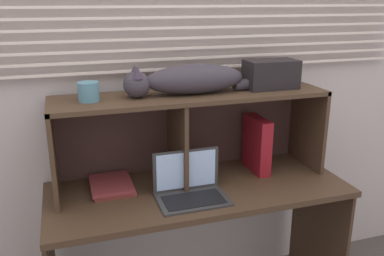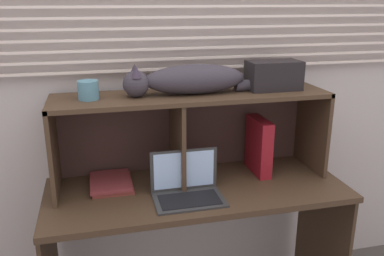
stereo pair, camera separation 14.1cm
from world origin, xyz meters
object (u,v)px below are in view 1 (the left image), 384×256
object	(u,v)px
laptop	(190,188)
binder_upright	(257,144)
small_basket	(89,92)
storage_box	(271,74)
cat	(190,80)
book_stack	(112,185)

from	to	relation	value
laptop	binder_upright	size ratio (longest dim) A/B	1.10
small_basket	storage_box	distance (m)	0.92
storage_box	small_basket	bearing A→B (deg)	180.00
cat	binder_upright	bearing A→B (deg)	0.00
binder_upright	small_basket	size ratio (longest dim) A/B	3.12
binder_upright	cat	bearing A→B (deg)	-180.00
binder_upright	book_stack	xyz separation A→B (m)	(-0.78, 0.00, -0.13)
binder_upright	book_stack	size ratio (longest dim) A/B	1.14
laptop	binder_upright	distance (m)	0.49
laptop	book_stack	world-z (taller)	laptop
binder_upright	small_basket	bearing A→B (deg)	180.00
book_stack	storage_box	size ratio (longest dim) A/B	0.97
small_basket	storage_box	size ratio (longest dim) A/B	0.35
cat	storage_box	xyz separation A→B (m)	(0.44, 0.00, 0.00)
binder_upright	storage_box	xyz separation A→B (m)	(0.06, 0.00, 0.38)
book_stack	small_basket	xyz separation A→B (m)	(-0.08, -0.00, 0.48)
laptop	cat	bearing A→B (deg)	72.79
cat	book_stack	world-z (taller)	cat
cat	binder_upright	world-z (taller)	cat
laptop	storage_box	size ratio (longest dim) A/B	1.22
laptop	storage_box	xyz separation A→B (m)	(0.50, 0.20, 0.48)
small_basket	cat	bearing A→B (deg)	-0.00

